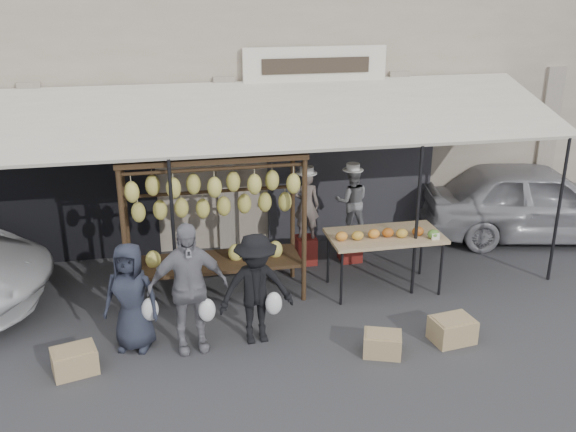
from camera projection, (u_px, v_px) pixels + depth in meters
name	position (u px, v px, depth m)	size (l,w,h in m)	color
ground_plane	(262.00, 352.00, 8.22)	(90.00, 90.00, 0.00)	#2D2D30
shophouse	(206.00, 22.00, 12.90)	(24.00, 6.15, 7.30)	#AC9E8C
awning	(234.00, 117.00, 9.41)	(10.00, 2.35, 2.92)	beige
banana_rack	(213.00, 198.00, 9.08)	(2.60, 0.90, 2.24)	black
produce_table	(386.00, 237.00, 9.56)	(1.70, 0.90, 1.04)	tan
vendor_left	(306.00, 205.00, 10.42)	(0.42, 0.27, 1.14)	#70635B
vendor_right	(352.00, 201.00, 10.52)	(0.55, 0.43, 1.14)	gray
customer_left	(131.00, 297.00, 8.09)	(0.71, 0.46, 1.44)	#222633
customer_mid	(188.00, 288.00, 8.02)	(1.01, 0.42, 1.73)	gray
customer_right	(256.00, 289.00, 8.22)	(0.97, 0.56, 1.50)	black
stool_left	(306.00, 250.00, 10.70)	(0.33, 0.33, 0.46)	maroon
stool_right	(350.00, 247.00, 10.80)	(0.35, 0.35, 0.49)	maroon
crate_near_a	(382.00, 344.00, 8.13)	(0.47, 0.36, 0.28)	tan
crate_near_b	(452.00, 330.00, 8.42)	(0.54, 0.41, 0.32)	tan
crate_far	(75.00, 361.00, 7.75)	(0.51, 0.39, 0.31)	tan
sedan	(535.00, 201.00, 11.62)	(1.66, 4.13, 1.41)	#9B9AA0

